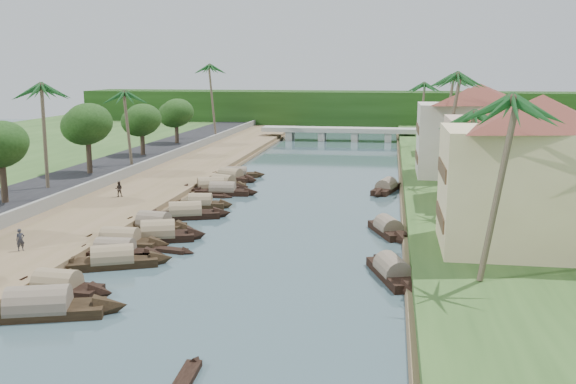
# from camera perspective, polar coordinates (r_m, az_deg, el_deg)

# --- Properties ---
(ground) EXTENTS (220.00, 220.00, 0.00)m
(ground) POSITION_cam_1_polar(r_m,az_deg,el_deg) (48.06, -2.63, -4.81)
(ground) COLOR #3B5359
(ground) RESTS_ON ground
(left_bank) EXTENTS (10.00, 180.00, 0.80)m
(left_bank) POSITION_cam_1_polar(r_m,az_deg,el_deg) (71.22, -12.00, 0.47)
(left_bank) COLOR brown
(left_bank) RESTS_ON ground
(right_bank) EXTENTS (16.00, 180.00, 1.20)m
(right_bank) POSITION_cam_1_polar(r_m,az_deg,el_deg) (67.12, 17.11, -0.23)
(right_bank) COLOR #2A4A1D
(right_bank) RESTS_ON ground
(road) EXTENTS (8.00, 180.00, 1.40)m
(road) POSITION_cam_1_polar(r_m,az_deg,el_deg) (74.63, -18.11, 0.88)
(road) COLOR black
(road) RESTS_ON ground
(retaining_wall) EXTENTS (0.40, 180.00, 1.10)m
(retaining_wall) POSITION_cam_1_polar(r_m,az_deg,el_deg) (72.67, -15.12, 1.30)
(retaining_wall) COLOR slate
(retaining_wall) RESTS_ON left_bank
(treeline) EXTENTS (120.00, 14.00, 8.00)m
(treeline) POSITION_cam_1_polar(r_m,az_deg,el_deg) (145.87, 5.44, 7.33)
(treeline) COLOR #16320D
(treeline) RESTS_ON ground
(bridge) EXTENTS (28.00, 4.00, 2.40)m
(bridge) POSITION_cam_1_polar(r_m,az_deg,el_deg) (118.20, 4.52, 5.40)
(bridge) COLOR #A0A197
(bridge) RESTS_ON ground
(building_near) EXTENTS (14.85, 14.85, 10.20)m
(building_near) POSITION_cam_1_polar(r_m,az_deg,el_deg) (44.79, 21.26, 1.66)
(building_near) COLOR beige
(building_near) RESTS_ON right_bank
(building_mid) EXTENTS (14.11, 14.11, 9.70)m
(building_mid) POSITION_cam_1_polar(r_m,az_deg,el_deg) (60.59, 19.09, 3.80)
(building_mid) COLOR beige
(building_mid) RESTS_ON right_bank
(building_far) EXTENTS (15.59, 15.59, 10.20)m
(building_far) POSITION_cam_1_polar(r_m,az_deg,el_deg) (74.18, 16.53, 5.34)
(building_far) COLOR beige
(building_far) RESTS_ON right_bank
(building_distant) EXTENTS (12.62, 12.62, 9.20)m
(building_distant) POSITION_cam_1_polar(r_m,az_deg,el_deg) (94.13, 15.61, 6.17)
(building_distant) COLOR beige
(building_distant) RESTS_ON right_bank
(sampan_0) EXTENTS (9.65, 4.67, 2.47)m
(sampan_0) POSITION_cam_1_polar(r_m,az_deg,el_deg) (37.23, -21.27, -9.63)
(sampan_0) COLOR black
(sampan_0) RESTS_ON ground
(sampan_1) EXTENTS (7.32, 2.14, 2.17)m
(sampan_1) POSITION_cam_1_polar(r_m,az_deg,el_deg) (40.23, -19.80, -8.01)
(sampan_1) COLOR black
(sampan_1) RESTS_ON ground
(sampan_2) EXTENTS (8.11, 4.75, 2.15)m
(sampan_2) POSITION_cam_1_polar(r_m,az_deg,el_deg) (44.53, -15.31, -5.92)
(sampan_2) COLOR black
(sampan_2) RESTS_ON ground
(sampan_3) EXTENTS (7.57, 1.87, 2.05)m
(sampan_3) POSITION_cam_1_polar(r_m,az_deg,el_deg) (46.53, -15.13, -5.19)
(sampan_3) COLOR black
(sampan_3) RESTS_ON ground
(sampan_4) EXTENTS (7.81, 2.07, 2.21)m
(sampan_4) POSITION_cam_1_polar(r_m,az_deg,el_deg) (49.12, -14.67, -4.31)
(sampan_4) COLOR black
(sampan_4) RESTS_ON ground
(sampan_5) EXTENTS (7.76, 4.34, 2.40)m
(sampan_5) POSITION_cam_1_polar(r_m,az_deg,el_deg) (50.37, -11.47, -3.78)
(sampan_5) COLOR black
(sampan_5) RESTS_ON ground
(sampan_6) EXTENTS (7.41, 2.64, 2.18)m
(sampan_6) POSITION_cam_1_polar(r_m,az_deg,el_deg) (53.93, -11.84, -2.83)
(sampan_6) COLOR black
(sampan_6) RESTS_ON ground
(sampan_7) EXTENTS (8.40, 4.41, 2.21)m
(sampan_7) POSITION_cam_1_polar(r_m,az_deg,el_deg) (57.33, -9.12, -1.92)
(sampan_7) COLOR black
(sampan_7) RESTS_ON ground
(sampan_8) EXTENTS (6.54, 2.58, 2.01)m
(sampan_8) POSITION_cam_1_polar(r_m,az_deg,el_deg) (61.36, -7.79, -1.04)
(sampan_8) COLOR black
(sampan_8) RESTS_ON ground
(sampan_9) EXTENTS (7.89, 2.16, 2.00)m
(sampan_9) POSITION_cam_1_polar(r_m,az_deg,el_deg) (67.42, -5.83, 0.09)
(sampan_9) COLOR black
(sampan_9) RESTS_ON ground
(sampan_10) EXTENTS (7.18, 4.15, 2.00)m
(sampan_10) POSITION_cam_1_polar(r_m,az_deg,el_deg) (71.92, -5.78, 0.77)
(sampan_10) COLOR black
(sampan_10) RESTS_ON ground
(sampan_11) EXTENTS (8.25, 4.84, 2.34)m
(sampan_11) POSITION_cam_1_polar(r_m,az_deg,el_deg) (69.32, -6.89, 0.37)
(sampan_11) COLOR black
(sampan_11) RESTS_ON ground
(sampan_12) EXTENTS (7.35, 2.59, 1.78)m
(sampan_12) POSITION_cam_1_polar(r_m,az_deg,el_deg) (78.29, -4.60, 1.61)
(sampan_12) COLOR black
(sampan_12) RESTS_ON ground
(sampan_13) EXTENTS (7.72, 4.21, 2.11)m
(sampan_13) POSITION_cam_1_polar(r_m,az_deg,el_deg) (76.07, -5.14, 1.34)
(sampan_13) COLOR black
(sampan_13) RESTS_ON ground
(sampan_14) EXTENTS (4.10, 8.41, 2.05)m
(sampan_14) POSITION_cam_1_polar(r_m,az_deg,el_deg) (41.24, 9.27, -7.03)
(sampan_14) COLOR black
(sampan_14) RESTS_ON ground
(sampan_15) EXTENTS (4.00, 7.38, 2.00)m
(sampan_15) POSITION_cam_1_polar(r_m,az_deg,el_deg) (51.93, 8.89, -3.27)
(sampan_15) COLOR black
(sampan_15) RESTS_ON ground
(sampan_16) EXTENTS (3.66, 8.46, 2.06)m
(sampan_16) POSITION_cam_1_polar(r_m,az_deg,el_deg) (69.69, 8.71, 0.37)
(sampan_16) COLOR black
(sampan_16) RESTS_ON ground
(canoe_0) EXTENTS (0.96, 5.41, 0.71)m
(canoe_0) POSITION_cam_1_polar(r_m,az_deg,el_deg) (28.19, -9.35, -16.51)
(canoe_0) COLOR black
(canoe_0) RESTS_ON ground
(canoe_1) EXTENTS (5.22, 1.77, 0.83)m
(canoe_1) POSITION_cam_1_polar(r_m,az_deg,el_deg) (47.52, -11.05, -5.06)
(canoe_1) COLOR black
(canoe_1) RESTS_ON ground
(canoe_2) EXTENTS (5.64, 1.18, 0.81)m
(canoe_2) POSITION_cam_1_polar(r_m,az_deg,el_deg) (66.56, -7.20, -0.36)
(canoe_2) COLOR black
(canoe_2) RESTS_ON ground
(palm_0) EXTENTS (3.20, 3.20, 11.76)m
(palm_0) POSITION_cam_1_polar(r_m,az_deg,el_deg) (36.36, 17.97, 7.51)
(palm_0) COLOR #725D4C
(palm_0) RESTS_ON ground
(palm_1) EXTENTS (3.20, 3.20, 9.87)m
(palm_1) POSITION_cam_1_polar(r_m,az_deg,el_deg) (53.45, 16.20, 6.55)
(palm_1) COLOR #725D4C
(palm_1) RESTS_ON ground
(palm_2) EXTENTS (3.20, 3.20, 12.75)m
(palm_2) POSITION_cam_1_polar(r_m,az_deg,el_deg) (67.33, 14.04, 9.86)
(palm_2) COLOR #725D4C
(palm_2) RESTS_ON ground
(palm_3) EXTENTS (3.20, 3.20, 12.38)m
(palm_3) POSITION_cam_1_polar(r_m,az_deg,el_deg) (83.23, 13.82, 9.76)
(palm_3) COLOR #725D4C
(palm_3) RESTS_ON ground
(palm_5) EXTENTS (3.20, 3.20, 11.58)m
(palm_5) POSITION_cam_1_polar(r_m,az_deg,el_deg) (67.01, -21.11, 8.63)
(palm_5) COLOR #725D4C
(palm_5) RESTS_ON ground
(palm_6) EXTENTS (3.20, 3.20, 10.34)m
(palm_6) POSITION_cam_1_polar(r_m,az_deg,el_deg) (80.43, -14.08, 8.44)
(palm_6) COLOR #725D4C
(palm_6) RESTS_ON ground
(palm_7) EXTENTS (3.20, 3.20, 11.04)m
(palm_7) POSITION_cam_1_polar(r_m,az_deg,el_deg) (101.92, 11.83, 9.26)
(palm_7) COLOR #725D4C
(palm_7) RESTS_ON ground
(palm_8) EXTENTS (3.20, 3.20, 13.65)m
(palm_8) POSITION_cam_1_polar(r_m,az_deg,el_deg) (110.95, -6.66, 10.94)
(palm_8) COLOR #725D4C
(palm_8) RESTS_ON ground
(tree_2) EXTENTS (4.57, 4.57, 6.99)m
(tree_2) POSITION_cam_1_polar(r_m,az_deg,el_deg) (61.19, -24.19, 3.78)
(tree_2) COLOR #4B3A2A
(tree_2) RESTS_ON ground
(tree_3) EXTENTS (5.21, 5.21, 7.65)m
(tree_3) POSITION_cam_1_polar(r_m,az_deg,el_deg) (75.27, -17.41, 5.70)
(tree_3) COLOR #4B3A2A
(tree_3) RESTS_ON ground
(tree_4) EXTENTS (4.91, 4.91, 6.73)m
(tree_4) POSITION_cam_1_polar(r_m,az_deg,el_deg) (89.75, -12.88, 6.19)
(tree_4) COLOR #4B3A2A
(tree_4) RESTS_ON ground
(tree_5) EXTENTS (5.02, 5.02, 6.76)m
(tree_5) POSITION_cam_1_polar(r_m,az_deg,el_deg) (103.08, -9.92, 6.87)
(tree_5) COLOR #4B3A2A
(tree_5) RESTS_ON ground
(tree_6) EXTENTS (4.92, 4.92, 7.73)m
(tree_6) POSITION_cam_1_polar(r_m,az_deg,el_deg) (78.23, 19.90, 5.72)
(tree_6) COLOR #4B3A2A
(tree_6) RESTS_ON ground
(person_near) EXTENTS (0.66, 0.65, 1.54)m
(person_near) POSITION_cam_1_polar(r_m,az_deg,el_deg) (47.33, -22.70, -3.94)
(person_near) COLOR #2A2B33
(person_near) RESTS_ON left_bank
(person_far) EXTENTS (0.85, 0.73, 1.49)m
(person_far) POSITION_cam_1_polar(r_m,az_deg,el_deg) (64.23, -14.80, 0.27)
(person_far) COLOR #2E2520
(person_far) RESTS_ON left_bank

